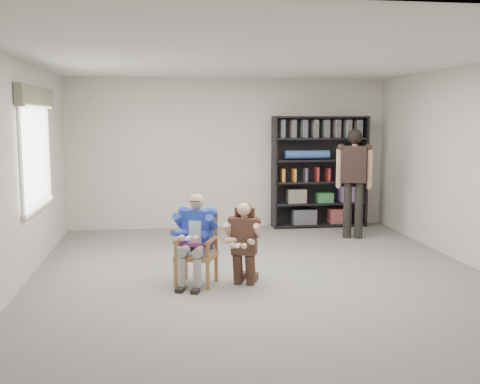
{
  "coord_description": "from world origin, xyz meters",
  "views": [
    {
      "loc": [
        -1.26,
        -7.0,
        2.07
      ],
      "look_at": [
        -0.2,
        0.6,
        1.05
      ],
      "focal_mm": 42.0,
      "sensor_mm": 36.0,
      "label": 1
    }
  ],
  "objects": [
    {
      "name": "seated_man",
      "position": [
        -0.86,
        -0.19,
        0.57
      ],
      "size": [
        0.71,
        0.82,
        1.15
      ],
      "primitive_type": null,
      "rotation": [
        0.0,
        0.0,
        -0.37
      ],
      "color": "#284495",
      "rests_on": "floor"
    },
    {
      "name": "kneeling_woman",
      "position": [
        -0.28,
        -0.31,
        0.53
      ],
      "size": [
        0.67,
        0.82,
        1.05
      ],
      "primitive_type": null,
      "rotation": [
        0.0,
        0.0,
        -0.37
      ],
      "color": "#352417",
      "rests_on": "floor"
    },
    {
      "name": "room_shell",
      "position": [
        0.0,
        0.0,
        1.4
      ],
      "size": [
        6.0,
        7.0,
        2.8
      ],
      "primitive_type": null,
      "color": "beige",
      "rests_on": "ground"
    },
    {
      "name": "floor",
      "position": [
        0.0,
        0.0,
        0.0
      ],
      "size": [
        6.0,
        7.0,
        0.01
      ],
      "primitive_type": "cube",
      "color": "slate",
      "rests_on": "ground"
    },
    {
      "name": "armchair",
      "position": [
        -0.86,
        -0.19,
        0.44
      ],
      "size": [
        0.66,
        0.65,
        0.88
      ],
      "primitive_type": null,
      "rotation": [
        0.0,
        0.0,
        -0.37
      ],
      "color": "olive",
      "rests_on": "floor"
    },
    {
      "name": "window_left",
      "position": [
        -2.95,
        1.0,
        1.63
      ],
      "size": [
        0.16,
        2.0,
        1.75
      ],
      "primitive_type": null,
      "color": "white",
      "rests_on": "room_shell"
    },
    {
      "name": "bookshelf",
      "position": [
        1.7,
        3.28,
        1.05
      ],
      "size": [
        1.8,
        0.38,
        2.1
      ],
      "primitive_type": null,
      "color": "black",
      "rests_on": "floor"
    },
    {
      "name": "standing_man",
      "position": [
        1.99,
        2.17,
        0.93
      ],
      "size": [
        0.65,
        0.5,
        1.87
      ],
      "primitive_type": null,
      "rotation": [
        0.0,
        0.0,
        -0.36
      ],
      "color": "black",
      "rests_on": "floor"
    }
  ]
}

